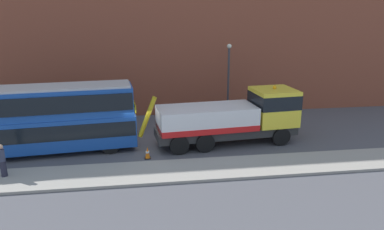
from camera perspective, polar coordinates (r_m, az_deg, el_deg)
The scene contains 8 objects.
ground_plane at distance 23.75m, azimuth -7.09°, elevation -4.73°, with size 120.00×120.00×0.00m, color #4C4C51.
near_kerb at distance 19.84m, azimuth -6.81°, elevation -8.80°, with size 60.00×2.80×0.15m, color gray.
building_facade at distance 29.91m, azimuth -7.99°, elevation 15.31°, with size 60.00×1.50×16.00m.
recovery_tow_truck at distance 23.69m, azimuth 6.42°, elevation -0.27°, with size 10.23×3.47×3.67m.
double_decker_bus at distance 23.53m, azimuth -22.30°, elevation -0.32°, with size 11.19×3.57×4.06m.
pedestrian_onlooker at distance 21.11m, azimuth -27.17°, elevation -6.31°, with size 0.41×0.47×1.71m.
traffic_cone_near_bus at distance 21.69m, azimuth -6.87°, elevation -5.82°, with size 0.36×0.36×0.72m.
street_lamp at distance 28.96m, azimuth 5.64°, elevation 6.22°, with size 0.36×0.36×5.83m.
Camera 1 is at (-0.24, -22.23, 8.37)m, focal length 34.62 mm.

